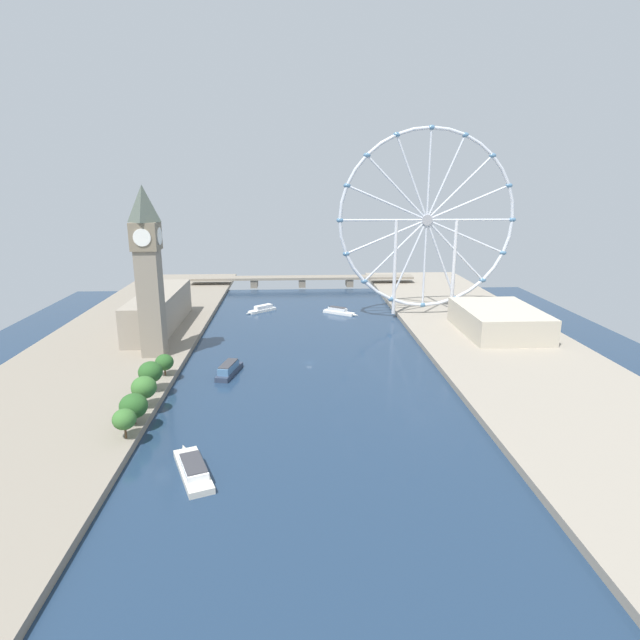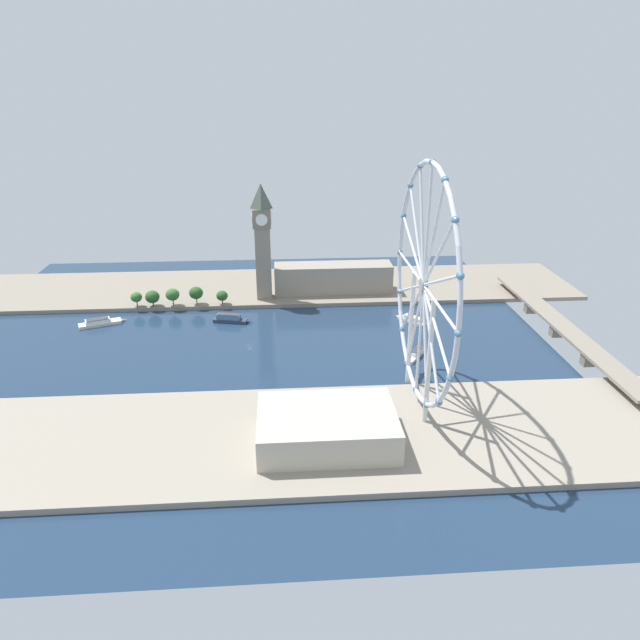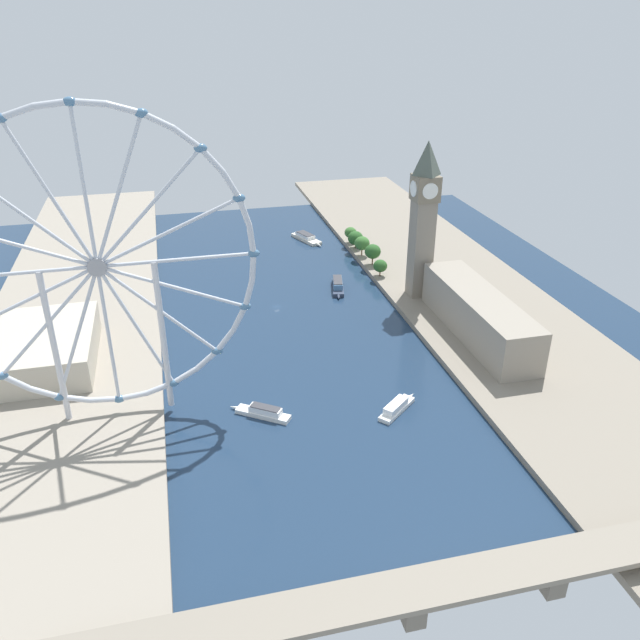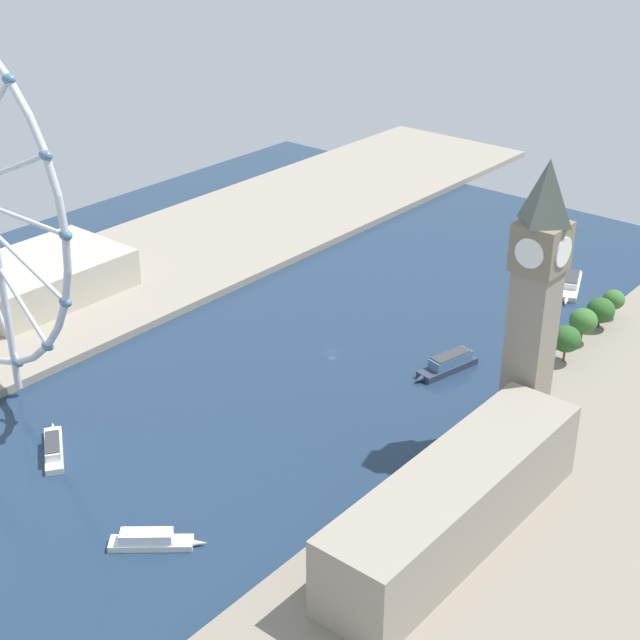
{
  "view_description": "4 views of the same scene",
  "coord_description": "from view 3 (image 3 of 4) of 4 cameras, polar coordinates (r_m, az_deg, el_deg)",
  "views": [
    {
      "loc": [
        -7.64,
        -259.01,
        91.36
      ],
      "look_at": [
        7.95,
        44.96,
        11.12
      ],
      "focal_mm": 29.39,
      "sensor_mm": 36.0,
      "label": 1
    },
    {
      "loc": [
        343.3,
        21.64,
        158.65
      ],
      "look_at": [
        -22.32,
        47.39,
        6.99
      ],
      "focal_mm": 32.52,
      "sensor_mm": 36.0,
      "label": 2
    },
    {
      "loc": [
        53.74,
        323.14,
        154.27
      ],
      "look_at": [
        -14.43,
        43.86,
        11.17
      ],
      "focal_mm": 35.88,
      "sensor_mm": 36.0,
      "label": 3
    },
    {
      "loc": [
        -190.55,
        236.15,
        165.25
      ],
      "look_at": [
        -1.65,
        8.89,
        16.94
      ],
      "focal_mm": 53.36,
      "sensor_mm": 36.0,
      "label": 4
    }
  ],
  "objects": [
    {
      "name": "ground_plane",
      "position": [
        362.09,
        -3.87,
        1.18
      ],
      "size": [
        389.03,
        389.03,
        0.0
      ],
      "primitive_type": "plane",
      "color": "#1E334C"
    },
    {
      "name": "riverbank_left",
      "position": [
        392.95,
        12.06,
        2.97
      ],
      "size": [
        90.0,
        520.0,
        3.0
      ],
      "primitive_type": "cube",
      "color": "gray",
      "rests_on": "ground_plane"
    },
    {
      "name": "riverbank_right",
      "position": [
        361.76,
        -21.2,
        -0.44
      ],
      "size": [
        90.0,
        520.0,
        3.0
      ],
      "primitive_type": "cube",
      "color": "gray",
      "rests_on": "ground_plane"
    },
    {
      "name": "clock_tower",
      "position": [
        358.37,
        9.19,
        8.96
      ],
      "size": [
        14.13,
        14.13,
        87.39
      ],
      "color": "gray",
      "rests_on": "riverbank_left"
    },
    {
      "name": "parliament_block",
      "position": [
        329.59,
        13.95,
        0.46
      ],
      "size": [
        22.0,
        92.42,
        22.19
      ],
      "primitive_type": "cube",
      "color": "gray",
      "rests_on": "riverbank_left"
    },
    {
      "name": "tree_row_embankment",
      "position": [
        424.73,
        3.91,
        6.66
      ],
      "size": [
        12.31,
        71.4,
        13.48
      ],
      "color": "#513823",
      "rests_on": "riverbank_left"
    },
    {
      "name": "ferris_wheel",
      "position": [
        250.26,
        -19.24,
        4.39
      ],
      "size": [
        121.0,
        3.2,
        123.78
      ],
      "color": "silver",
      "rests_on": "riverbank_right"
    },
    {
      "name": "riverside_hall",
      "position": [
        322.84,
        -23.28,
        -2.3
      ],
      "size": [
        44.04,
        63.76,
        15.21
      ],
      "primitive_type": "cube",
      "color": "#BCB29E",
      "rests_on": "riverbank_right"
    },
    {
      "name": "river_bridge",
      "position": [
        194.81,
        7.94,
        -22.99
      ],
      "size": [
        201.03,
        14.75,
        8.98
      ],
      "color": "gray",
      "rests_on": "ground_plane"
    },
    {
      "name": "tour_boat_0",
      "position": [
        272.64,
        6.87,
        -7.72
      ],
      "size": [
        21.87,
        19.44,
        4.71
      ],
      "rotation": [
        0.0,
        0.0,
        3.85
      ],
      "color": "white",
      "rests_on": "ground_plane"
    },
    {
      "name": "tour_boat_1",
      "position": [
        268.74,
        -5.11,
        -8.18
      ],
      "size": [
        24.7,
        18.75,
        4.89
      ],
      "rotation": [
        0.0,
        0.0,
        5.67
      ],
      "color": "white",
      "rests_on": "ground_plane"
    },
    {
      "name": "tour_boat_2",
      "position": [
        465.23,
        -1.23,
        7.35
      ],
      "size": [
        17.72,
        32.91,
        4.97
      ],
      "rotation": [
        0.0,
        0.0,
        1.94
      ],
      "color": "beige",
      "rests_on": "ground_plane"
    },
    {
      "name": "tour_boat_3",
      "position": [
        382.42,
        1.59,
        3.09
      ],
      "size": [
        11.54,
        28.31,
        6.21
      ],
      "rotation": [
        0.0,
        0.0,
        1.35
      ],
      "color": "#2D384C",
      "rests_on": "ground_plane"
    }
  ]
}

